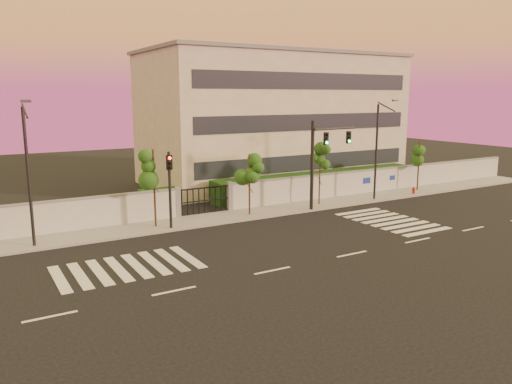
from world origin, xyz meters
The scene contains 15 objects.
ground centered at (0.00, 0.00, 0.00)m, with size 120.00×120.00×0.00m, color black.
sidewalk centered at (0.00, 10.50, 0.07)m, with size 60.00×3.00×0.15m, color gray.
perimeter_wall centered at (0.10, 12.00, 1.07)m, with size 60.00×0.36×2.20m.
hedge_row centered at (1.17, 14.74, 0.82)m, with size 41.00×4.25×1.80m.
institutional_building centered at (9.00, 21.99, 6.16)m, with size 24.40×12.40×12.25m.
road_markings centered at (-1.58, 3.76, 0.01)m, with size 57.00×7.62×0.02m.
street_tree_c centered at (-7.14, 10.36, 3.70)m, with size 1.58×1.25×5.02m.
street_tree_d centered at (-0.44, 10.10, 3.21)m, with size 1.60×1.27×4.35m.
street_tree_e centered at (5.76, 10.28, 3.43)m, with size 1.38×1.10×4.66m.
street_tree_f centered at (16.87, 10.65, 3.33)m, with size 1.57×1.25×4.52m.
traffic_signal_main centered at (5.01, 9.16, 4.14)m, with size 4.14×0.57×6.55m.
traffic_signal_secondary centered at (-6.48, 9.42, 3.12)m, with size 0.38×0.36×4.92m.
streetlight_west centered at (-14.34, 9.56, 4.36)m, with size 0.48×1.94×8.06m.
streetlight_east centered at (10.77, 9.44, 4.31)m, with size 0.48×1.92×7.98m.
fire_hydrant centered at (15.17, 9.54, 0.35)m, with size 0.28×0.27×0.71m.
Camera 1 is at (-17.27, -19.19, 8.24)m, focal length 35.00 mm.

